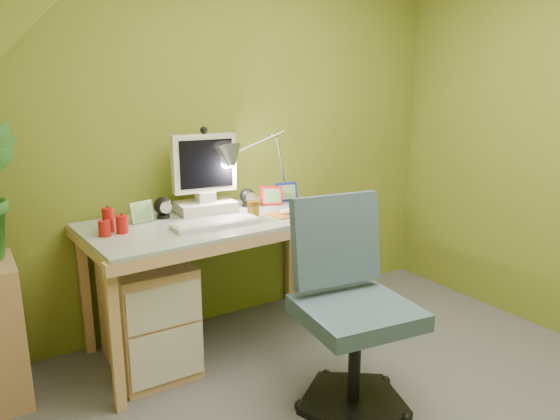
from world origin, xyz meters
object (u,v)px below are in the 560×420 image
desk_lamp (270,152)px  radiator (335,272)px  task_chair (357,308)px  monitor (205,172)px  desk (221,283)px

desk_lamp → radiator: size_ratio=1.75×
task_chair → monitor: bearing=111.5°
monitor → desk_lamp: bearing=4.2°
task_chair → desk_lamp: bearing=87.9°
monitor → task_chair: size_ratio=0.46×
desk_lamp → task_chair: 1.24m
task_chair → radiator: 1.40m
task_chair → desk: bearing=114.2°
task_chair → radiator: bearing=63.3°
monitor → radiator: monitor is taller
desk_lamp → task_chair: bearing=-114.2°
monitor → desk: bearing=-85.8°
task_chair → radiator: (0.75, 1.13, -0.33)m
desk_lamp → task_chair: desk_lamp is taller
monitor → desk_lamp: size_ratio=0.73×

